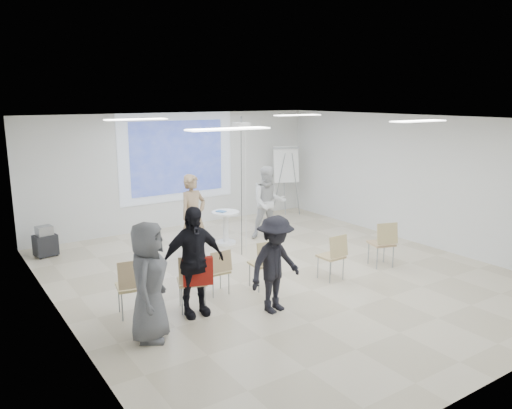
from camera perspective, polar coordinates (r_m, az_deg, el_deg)
floor at (r=9.90m, az=2.61°, el=-8.20°), size 8.00×9.00×0.10m
ceiling at (r=9.28m, az=2.79°, el=10.03°), size 8.00×9.00×0.10m
wall_back at (r=13.35m, az=-9.03°, el=3.89°), size 8.00×0.10×3.00m
wall_left at (r=7.83m, az=-21.90°, el=-2.75°), size 0.10×9.00×3.00m
wall_right at (r=12.29m, az=18.08°, el=2.72°), size 0.10×9.00×3.00m
projection_halo at (r=13.24m, az=-8.96°, el=5.36°), size 3.20×0.01×2.30m
projection_image at (r=13.23m, az=-8.93°, el=5.35°), size 2.60×0.01×1.90m
pedestal_table at (r=11.72m, az=-3.49°, el=-2.40°), size 0.86×0.86×0.80m
player_left at (r=10.72m, az=-7.21°, el=-0.69°), size 0.85×0.67×2.05m
player_right at (r=12.07m, az=1.47°, el=0.65°), size 1.17×1.08×1.96m
controller_left at (r=10.95m, az=-7.00°, el=1.33°), size 0.06×0.11×0.04m
controller_right at (r=12.11m, az=0.09°, el=2.33°), size 0.08×0.12×0.04m
chair_far_left at (r=8.09m, az=-14.00°, el=-8.68°), size 0.53×0.56×0.96m
chair_left_mid at (r=8.11m, az=-7.29°, el=-8.34°), size 0.59×0.61×0.96m
chair_left_inner at (r=8.76m, az=-4.31°, el=-7.27°), size 0.39×0.42×0.82m
chair_center at (r=8.96m, az=1.01°, el=-6.40°), size 0.47×0.50×0.92m
chair_right_inner at (r=9.50m, az=8.89°, el=-5.54°), size 0.42×0.46×0.89m
chair_right_far at (r=10.41m, az=14.37°, el=-4.00°), size 0.57×0.59×0.95m
red_jacket at (r=7.95m, az=-6.67°, el=-7.59°), size 0.48×0.26×0.45m
laptop at (r=8.85m, az=-4.59°, el=-7.38°), size 0.31×0.23×0.02m
audience_left at (r=7.86m, az=-7.23°, el=-5.59°), size 1.22×0.79×2.03m
audience_mid at (r=7.96m, az=2.22°, el=-6.13°), size 1.25×0.82×1.80m
audience_outer at (r=7.20m, az=-12.21°, el=-7.82°), size 1.06×1.13×1.94m
flipchart_easel at (r=14.33m, az=3.48°, el=4.49°), size 0.82×0.65×2.00m
av_cart at (r=11.77m, az=-22.95°, el=-4.01°), size 0.51×0.43×0.67m
ceiling_projector at (r=10.59m, az=-1.66°, el=8.36°), size 0.30×0.25×3.00m
fluor_panel_nw at (r=10.10m, az=-13.53°, el=9.44°), size 1.20×0.30×0.02m
fluor_panel_ne at (r=12.09m, az=4.78°, el=10.14°), size 1.20×0.30×0.02m
fluor_panel_sw at (r=6.93m, az=-3.17°, el=8.61°), size 1.20×0.30×0.02m
fluor_panel_se at (r=9.61m, az=18.07°, el=9.05°), size 1.20×0.30×0.02m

